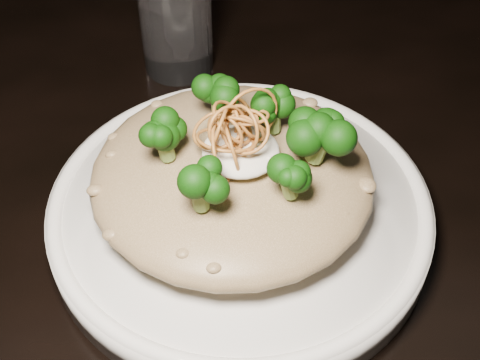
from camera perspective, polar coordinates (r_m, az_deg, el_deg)
name	(u,v)px	position (r m, az deg, el deg)	size (l,w,h in m)	color
table	(308,254)	(0.65, 5.79, -6.34)	(1.10, 0.80, 0.75)	black
plate	(240,214)	(0.55, 0.00, -2.88)	(0.31, 0.31, 0.03)	white
risotto	(232,175)	(0.52, -0.68, 0.42)	(0.22, 0.22, 0.05)	brown
broccoli	(240,133)	(0.48, -0.04, 4.00)	(0.15, 0.15, 0.06)	black
cheese	(241,151)	(0.49, 0.06, 2.48)	(0.06, 0.06, 0.02)	white
shallots	(236,121)	(0.47, -0.38, 5.06)	(0.06, 0.06, 0.04)	brown
drinking_glass	(175,13)	(0.69, -5.53, 13.97)	(0.07, 0.07, 0.13)	silver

